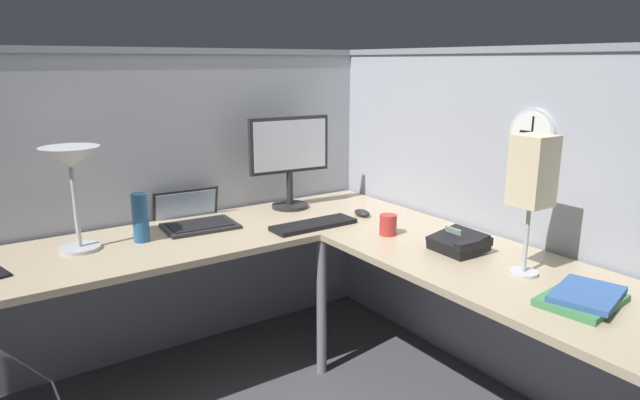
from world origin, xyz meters
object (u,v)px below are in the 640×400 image
Objects in this scene: monitor at (289,155)px; thermos_flask at (140,218)px; computer_mouse at (362,213)px; desk_lamp_paper at (532,175)px; coffee_mug at (388,225)px; keyboard at (314,225)px; wall_clock at (533,134)px; book_stack at (584,298)px; office_phone at (459,243)px; desk_lamp_dome at (71,166)px; laptop at (194,218)px.

monitor is 0.88m from thermos_flask.
computer_mouse is 1.10m from thermos_flask.
desk_lamp_paper is 5.52× the size of coffee_mug.
monitor is at bearing 75.69° from keyboard.
wall_clock reaches higher than coffee_mug.
wall_clock is (0.38, 0.52, 0.46)m from book_stack.
keyboard is 2.02× the size of office_phone.
book_stack is (0.16, -1.62, -0.27)m from monitor.
desk_lamp_dome is 1.40m from coffee_mug.
desk_lamp_dome is 2.09× the size of office_phone.
thermos_flask is (-0.86, -0.13, -0.18)m from monitor.
monitor reaches higher than office_phone.
desk_lamp_dome is at bearing 168.87° from computer_mouse.
thermos_flask is 1.74m from wall_clock.
desk_lamp_paper is (0.06, 0.28, 0.36)m from book_stack.
laptop is 4.19× the size of coffee_mug.
desk_lamp_dome is (-1.02, 0.28, 0.35)m from keyboard.
book_stack is at bearing -102.55° from desk_lamp_paper.
thermos_flask is 1.81m from book_stack.
desk_lamp_paper reaches higher than laptop.
monitor is 1.24m from wall_clock.
keyboard is at bearing -176.22° from computer_mouse.
coffee_mug is at bearing 98.41° from desk_lamp_paper.
office_phone is at bearing -64.86° from keyboard.
coffee_mug is at bearing 92.20° from book_stack.
laptop is 0.60m from keyboard.
office_phone is 0.97× the size of wall_clock.
office_phone reaches higher than coffee_mug.
office_phone is (0.21, -1.03, -0.26)m from monitor.
computer_mouse is at bearing 89.84° from desk_lamp_paper.
coffee_mug is at bearing 134.50° from wall_clock.
book_stack is at bearing -78.56° from keyboard.
coffee_mug is at bearing -45.83° from laptop.
wall_clock is (0.32, -0.75, 0.47)m from computer_mouse.
desk_lamp_paper is (1.07, -1.21, 0.27)m from thermos_flask.
keyboard is (-0.10, -0.38, -0.28)m from monitor.
wall_clock is (1.09, -1.12, 0.46)m from laptop.
monitor is at bearing 100.06° from coffee_mug.
laptop is at bearing 126.13° from office_phone.
thermos_flask is at bearing 167.98° from computer_mouse.
coffee_mug is (-0.09, 0.35, 0.01)m from office_phone.
thermos_flask reaches higher than office_phone.
coffee_mug is (0.22, -0.30, 0.04)m from keyboard.
wall_clock is (1.39, -0.98, 0.37)m from thermos_flask.
keyboard is 1.08m from desk_lamp_paper.
computer_mouse is at bearing -58.21° from monitor.
desk_lamp_dome is at bearing 154.70° from coffee_mug.
laptop is 0.35m from thermos_flask.
desk_lamp_dome is 1.65m from office_phone.
wall_clock reaches higher than thermos_flask.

